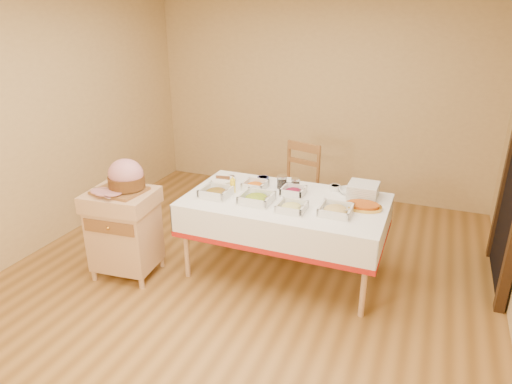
{
  "coord_description": "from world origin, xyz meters",
  "views": [
    {
      "loc": [
        1.49,
        -3.36,
        2.36
      ],
      "look_at": [
        0.05,
        0.2,
        0.83
      ],
      "focal_mm": 32.0,
      "sensor_mm": 36.0,
      "label": 1
    }
  ],
  "objects_px": {
    "preserve_jar_right": "(295,184)",
    "bread_basket": "(223,183)",
    "mustard_bottle": "(233,185)",
    "dining_chair": "(295,188)",
    "plate_stack": "(363,190)",
    "dining_table": "(285,215)",
    "brass_platter": "(363,206)",
    "ham_on_board": "(125,178)",
    "butcher_cart": "(124,228)",
    "preserve_jar_left": "(282,182)"
  },
  "relations": [
    {
      "from": "dining_table",
      "to": "brass_platter",
      "type": "xyz_separation_m",
      "value": [
        0.69,
        0.06,
        0.18
      ]
    },
    {
      "from": "preserve_jar_right",
      "to": "dining_chair",
      "type": "bearing_deg",
      "value": 106.56
    },
    {
      "from": "dining_table",
      "to": "ham_on_board",
      "type": "bearing_deg",
      "value": -157.44
    },
    {
      "from": "butcher_cart",
      "to": "ham_on_board",
      "type": "height_order",
      "value": "ham_on_board"
    },
    {
      "from": "preserve_jar_left",
      "to": "brass_platter",
      "type": "height_order",
      "value": "preserve_jar_left"
    },
    {
      "from": "ham_on_board",
      "to": "preserve_jar_left",
      "type": "distance_m",
      "value": 1.46
    },
    {
      "from": "mustard_bottle",
      "to": "bread_basket",
      "type": "bearing_deg",
      "value": 147.5
    },
    {
      "from": "dining_chair",
      "to": "preserve_jar_left",
      "type": "height_order",
      "value": "dining_chair"
    },
    {
      "from": "preserve_jar_right",
      "to": "plate_stack",
      "type": "distance_m",
      "value": 0.64
    },
    {
      "from": "dining_chair",
      "to": "preserve_jar_left",
      "type": "distance_m",
      "value": 0.72
    },
    {
      "from": "bread_basket",
      "to": "preserve_jar_right",
      "type": "bearing_deg",
      "value": 17.51
    },
    {
      "from": "dining_chair",
      "to": "preserve_jar_right",
      "type": "bearing_deg",
      "value": -73.44
    },
    {
      "from": "dining_chair",
      "to": "ham_on_board",
      "type": "height_order",
      "value": "ham_on_board"
    },
    {
      "from": "mustard_bottle",
      "to": "brass_platter",
      "type": "distance_m",
      "value": 1.21
    },
    {
      "from": "dining_table",
      "to": "brass_platter",
      "type": "height_order",
      "value": "brass_platter"
    },
    {
      "from": "bread_basket",
      "to": "brass_platter",
      "type": "xyz_separation_m",
      "value": [
        1.35,
        -0.01,
        -0.02
      ]
    },
    {
      "from": "ham_on_board",
      "to": "preserve_jar_right",
      "type": "relative_size",
      "value": 4.24
    },
    {
      "from": "dining_table",
      "to": "butcher_cart",
      "type": "distance_m",
      "value": 1.5
    },
    {
      "from": "preserve_jar_right",
      "to": "ham_on_board",
      "type": "bearing_deg",
      "value": -148.09
    },
    {
      "from": "preserve_jar_left",
      "to": "brass_platter",
      "type": "distance_m",
      "value": 0.83
    },
    {
      "from": "mustard_bottle",
      "to": "bread_basket",
      "type": "xyz_separation_m",
      "value": [
        -0.15,
        0.09,
        -0.03
      ]
    },
    {
      "from": "preserve_jar_right",
      "to": "brass_platter",
      "type": "height_order",
      "value": "preserve_jar_right"
    },
    {
      "from": "mustard_bottle",
      "to": "brass_platter",
      "type": "bearing_deg",
      "value": 4.21
    },
    {
      "from": "dining_table",
      "to": "ham_on_board",
      "type": "height_order",
      "value": "ham_on_board"
    },
    {
      "from": "butcher_cart",
      "to": "preserve_jar_left",
      "type": "distance_m",
      "value": 1.55
    },
    {
      "from": "dining_table",
      "to": "ham_on_board",
      "type": "relative_size",
      "value": 3.99
    },
    {
      "from": "preserve_jar_right",
      "to": "mustard_bottle",
      "type": "bearing_deg",
      "value": -149.62
    },
    {
      "from": "ham_on_board",
      "to": "bread_basket",
      "type": "height_order",
      "value": "ham_on_board"
    },
    {
      "from": "preserve_jar_left",
      "to": "butcher_cart",
      "type": "bearing_deg",
      "value": -146.12
    },
    {
      "from": "mustard_bottle",
      "to": "butcher_cart",
      "type": "bearing_deg",
      "value": -146.83
    },
    {
      "from": "preserve_jar_left",
      "to": "ham_on_board",
      "type": "bearing_deg",
      "value": -146.29
    },
    {
      "from": "preserve_jar_left",
      "to": "dining_table",
      "type": "bearing_deg",
      "value": -64.14
    },
    {
      "from": "bread_basket",
      "to": "brass_platter",
      "type": "relative_size",
      "value": 0.71
    },
    {
      "from": "butcher_cart",
      "to": "bread_basket",
      "type": "height_order",
      "value": "bread_basket"
    },
    {
      "from": "preserve_jar_right",
      "to": "bread_basket",
      "type": "height_order",
      "value": "preserve_jar_right"
    },
    {
      "from": "bread_basket",
      "to": "dining_table",
      "type": "bearing_deg",
      "value": -5.85
    },
    {
      "from": "bread_basket",
      "to": "brass_platter",
      "type": "height_order",
      "value": "bread_basket"
    },
    {
      "from": "ham_on_board",
      "to": "plate_stack",
      "type": "distance_m",
      "value": 2.16
    },
    {
      "from": "dining_table",
      "to": "plate_stack",
      "type": "distance_m",
      "value": 0.75
    },
    {
      "from": "butcher_cart",
      "to": "mustard_bottle",
      "type": "distance_m",
      "value": 1.09
    },
    {
      "from": "mustard_bottle",
      "to": "brass_platter",
      "type": "xyz_separation_m",
      "value": [
        1.21,
        0.09,
        -0.05
      ]
    },
    {
      "from": "dining_table",
      "to": "dining_chair",
      "type": "xyz_separation_m",
      "value": [
        -0.18,
        0.91,
        -0.08
      ]
    },
    {
      "from": "preserve_jar_right",
      "to": "bread_basket",
      "type": "bearing_deg",
      "value": -162.49
    },
    {
      "from": "butcher_cart",
      "to": "preserve_jar_right",
      "type": "xyz_separation_m",
      "value": [
        1.38,
        0.87,
        0.33
      ]
    },
    {
      "from": "butcher_cart",
      "to": "preserve_jar_left",
      "type": "height_order",
      "value": "preserve_jar_left"
    },
    {
      "from": "preserve_jar_left",
      "to": "brass_platter",
      "type": "bearing_deg",
      "value": -13.21
    },
    {
      "from": "bread_basket",
      "to": "butcher_cart",
      "type": "bearing_deg",
      "value": -137.3
    },
    {
      "from": "mustard_bottle",
      "to": "dining_chair",
      "type": "bearing_deg",
      "value": 70.2
    },
    {
      "from": "dining_table",
      "to": "mustard_bottle",
      "type": "relative_size",
      "value": 11.24
    },
    {
      "from": "dining_table",
      "to": "dining_chair",
      "type": "height_order",
      "value": "dining_chair"
    }
  ]
}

